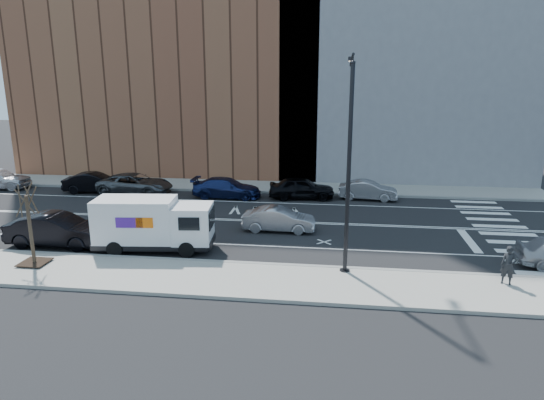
% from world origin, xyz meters
% --- Properties ---
extents(ground, '(120.00, 120.00, 0.00)m').
position_xyz_m(ground, '(0.00, 0.00, 0.00)').
color(ground, black).
rests_on(ground, ground).
extents(sidewalk_near, '(44.00, 3.60, 0.15)m').
position_xyz_m(sidewalk_near, '(0.00, -8.80, 0.07)').
color(sidewalk_near, gray).
rests_on(sidewalk_near, ground).
extents(sidewalk_far, '(44.00, 3.60, 0.15)m').
position_xyz_m(sidewalk_far, '(0.00, 8.80, 0.07)').
color(sidewalk_far, gray).
rests_on(sidewalk_far, ground).
extents(curb_near, '(44.00, 0.25, 0.17)m').
position_xyz_m(curb_near, '(0.00, -7.00, 0.08)').
color(curb_near, gray).
rests_on(curb_near, ground).
extents(curb_far, '(44.00, 0.25, 0.17)m').
position_xyz_m(curb_far, '(0.00, 7.00, 0.08)').
color(curb_far, gray).
rests_on(curb_far, ground).
extents(crosswalk, '(3.00, 14.00, 0.01)m').
position_xyz_m(crosswalk, '(16.00, 0.00, 0.00)').
color(crosswalk, white).
rests_on(crosswalk, ground).
extents(road_markings, '(40.00, 8.60, 0.01)m').
position_xyz_m(road_markings, '(0.00, 0.00, 0.00)').
color(road_markings, white).
rests_on(road_markings, ground).
extents(bldg_brick, '(26.00, 10.00, 22.00)m').
position_xyz_m(bldg_brick, '(-8.00, 15.60, 11.00)').
color(bldg_brick, brown).
rests_on(bldg_brick, ground).
extents(bldg_concrete, '(20.00, 10.00, 26.00)m').
position_xyz_m(bldg_concrete, '(12.00, 15.60, 13.00)').
color(bldg_concrete, slate).
rests_on(bldg_concrete, ground).
extents(streetlight, '(0.44, 4.02, 9.34)m').
position_xyz_m(streetlight, '(7.00, -6.91, 5.08)').
color(streetlight, black).
rests_on(streetlight, ground).
extents(street_tree, '(1.20, 1.20, 3.75)m').
position_xyz_m(street_tree, '(-7.00, -8.40, 1.45)').
color(street_tree, black).
rests_on(street_tree, ground).
extents(fedex_van, '(5.97, 2.56, 2.65)m').
position_xyz_m(fedex_van, '(-2.39, -5.60, 1.39)').
color(fedex_van, black).
rests_on(fedex_van, ground).
extents(far_parked_b, '(4.62, 2.12, 1.47)m').
position_xyz_m(far_parked_b, '(-11.20, 5.69, 0.73)').
color(far_parked_b, black).
rests_on(far_parked_b, ground).
extents(far_parked_c, '(5.54, 2.75, 1.51)m').
position_xyz_m(far_parked_c, '(-8.00, 5.54, 0.75)').
color(far_parked_c, '#484B4F').
rests_on(far_parked_c, ground).
extents(far_parked_d, '(4.88, 2.00, 1.41)m').
position_xyz_m(far_parked_d, '(-1.13, 5.38, 0.71)').
color(far_parked_d, navy).
rests_on(far_parked_d, ground).
extents(far_parked_e, '(4.72, 2.24, 1.56)m').
position_xyz_m(far_parked_e, '(4.18, 5.75, 0.78)').
color(far_parked_e, black).
rests_on(far_parked_e, ground).
extents(far_parked_f, '(4.15, 1.78, 1.33)m').
position_xyz_m(far_parked_f, '(8.80, 6.08, 0.67)').
color(far_parked_f, '#9C9CA1').
rests_on(far_parked_f, ground).
extents(driving_sedan, '(4.05, 1.43, 1.33)m').
position_xyz_m(driving_sedan, '(3.42, -1.71, 0.67)').
color(driving_sedan, '#A0A0A5').
rests_on(driving_sedan, ground).
extents(near_parked_rear_a, '(5.05, 1.76, 1.66)m').
position_xyz_m(near_parked_rear_a, '(-7.50, -5.58, 0.83)').
color(near_parked_rear_a, black).
rests_on(near_parked_rear_a, ground).
extents(pedestrian, '(0.69, 0.57, 1.61)m').
position_xyz_m(pedestrian, '(13.58, -7.93, 0.96)').
color(pedestrian, black).
rests_on(pedestrian, sidewalk_near).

